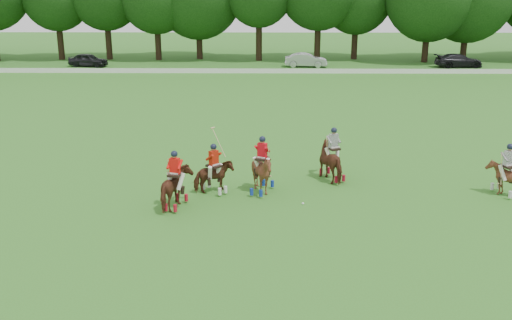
{
  "coord_description": "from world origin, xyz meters",
  "views": [
    {
      "loc": [
        0.57,
        -17.8,
        8.1
      ],
      "look_at": [
        0.25,
        4.2,
        1.4
      ],
      "focal_mm": 40.0,
      "sensor_mm": 36.0,
      "label": 1
    }
  ],
  "objects_px": {
    "car_mid": "(306,60)",
    "polo_red_b": "(214,176)",
    "polo_red_c": "(262,173)",
    "polo_ball": "(303,204)",
    "polo_red_a": "(176,188)",
    "car_left": "(88,60)",
    "polo_stripe_b": "(506,177)",
    "car_right": "(459,61)",
    "polo_stripe_a": "(333,161)"
  },
  "relations": [
    {
      "from": "car_left",
      "to": "polo_red_a",
      "type": "height_order",
      "value": "polo_red_a"
    },
    {
      "from": "car_mid",
      "to": "polo_stripe_b",
      "type": "bearing_deg",
      "value": -169.26
    },
    {
      "from": "polo_red_c",
      "to": "polo_ball",
      "type": "xyz_separation_m",
      "value": [
        1.59,
        -1.32,
        -0.82
      ]
    },
    {
      "from": "polo_red_c",
      "to": "polo_stripe_b",
      "type": "distance_m",
      "value": 9.83
    },
    {
      "from": "car_mid",
      "to": "polo_ball",
      "type": "distance_m",
      "value": 39.74
    },
    {
      "from": "car_left",
      "to": "car_mid",
      "type": "distance_m",
      "value": 22.98
    },
    {
      "from": "car_left",
      "to": "polo_stripe_b",
      "type": "relative_size",
      "value": 1.9
    },
    {
      "from": "car_left",
      "to": "polo_ball",
      "type": "xyz_separation_m",
      "value": [
        20.12,
        -39.63,
        -0.65
      ]
    },
    {
      "from": "car_mid",
      "to": "polo_red_a",
      "type": "xyz_separation_m",
      "value": [
        -7.73,
        -40.02,
        0.09
      ]
    },
    {
      "from": "polo_red_a",
      "to": "polo_red_c",
      "type": "bearing_deg",
      "value": 27.5
    },
    {
      "from": "polo_red_b",
      "to": "car_right",
      "type": "bearing_deg",
      "value": 59.73
    },
    {
      "from": "polo_red_a",
      "to": "polo_stripe_b",
      "type": "distance_m",
      "value": 13.2
    },
    {
      "from": "car_left",
      "to": "polo_red_b",
      "type": "relative_size",
      "value": 1.56
    },
    {
      "from": "car_left",
      "to": "polo_stripe_b",
      "type": "height_order",
      "value": "polo_stripe_b"
    },
    {
      "from": "polo_stripe_a",
      "to": "polo_stripe_b",
      "type": "xyz_separation_m",
      "value": [
        6.77,
        -1.85,
        -0.09
      ]
    },
    {
      "from": "car_left",
      "to": "polo_red_c",
      "type": "xyz_separation_m",
      "value": [
        18.53,
        -38.32,
        0.17
      ]
    },
    {
      "from": "car_mid",
      "to": "polo_stripe_a",
      "type": "bearing_deg",
      "value": -179.4
    },
    {
      "from": "car_left",
      "to": "polo_red_a",
      "type": "distance_m",
      "value": 42.83
    },
    {
      "from": "polo_red_b",
      "to": "polo_red_c",
      "type": "height_order",
      "value": "polo_red_b"
    },
    {
      "from": "polo_stripe_a",
      "to": "polo_red_b",
      "type": "bearing_deg",
      "value": -160.77
    },
    {
      "from": "car_left",
      "to": "polo_red_a",
      "type": "bearing_deg",
      "value": -148.51
    },
    {
      "from": "car_right",
      "to": "polo_red_b",
      "type": "distance_m",
      "value": 44.4
    },
    {
      "from": "car_mid",
      "to": "polo_red_b",
      "type": "distance_m",
      "value": 38.88
    },
    {
      "from": "car_mid",
      "to": "car_right",
      "type": "xyz_separation_m",
      "value": [
        15.97,
        0.0,
        -0.02
      ]
    },
    {
      "from": "car_mid",
      "to": "polo_red_c",
      "type": "distance_m",
      "value": 38.57
    },
    {
      "from": "car_right",
      "to": "polo_red_a",
      "type": "height_order",
      "value": "polo_red_a"
    },
    {
      "from": "car_right",
      "to": "polo_red_c",
      "type": "relative_size",
      "value": 2.03
    },
    {
      "from": "car_right",
      "to": "polo_stripe_b",
      "type": "height_order",
      "value": "polo_stripe_b"
    },
    {
      "from": "polo_red_b",
      "to": "polo_stripe_a",
      "type": "xyz_separation_m",
      "value": [
        5.02,
        1.75,
        0.13
      ]
    },
    {
      "from": "polo_red_b",
      "to": "polo_red_c",
      "type": "distance_m",
      "value": 1.97
    },
    {
      "from": "polo_red_c",
      "to": "car_right",
      "type": "bearing_deg",
      "value": 61.94
    },
    {
      "from": "polo_red_b",
      "to": "polo_stripe_a",
      "type": "distance_m",
      "value": 5.32
    },
    {
      "from": "polo_red_c",
      "to": "car_left",
      "type": "bearing_deg",
      "value": 115.81
    },
    {
      "from": "polo_stripe_a",
      "to": "polo_ball",
      "type": "distance_m",
      "value": 3.47
    },
    {
      "from": "car_left",
      "to": "car_mid",
      "type": "xyz_separation_m",
      "value": [
        22.98,
        0.0,
        0.03
      ]
    },
    {
      "from": "polo_ball",
      "to": "polo_red_b",
      "type": "bearing_deg",
      "value": 160.11
    },
    {
      "from": "polo_ball",
      "to": "polo_stripe_a",
      "type": "bearing_deg",
      "value": 64.14
    },
    {
      "from": "car_mid",
      "to": "polo_red_a",
      "type": "bearing_deg",
      "value": 171.85
    },
    {
      "from": "car_mid",
      "to": "polo_stripe_b",
      "type": "xyz_separation_m",
      "value": [
        5.38,
        -38.44,
        0.03
      ]
    },
    {
      "from": "polo_red_c",
      "to": "polo_stripe_b",
      "type": "bearing_deg",
      "value": -0.74
    },
    {
      "from": "polo_stripe_a",
      "to": "polo_stripe_b",
      "type": "distance_m",
      "value": 7.01
    },
    {
      "from": "polo_stripe_b",
      "to": "car_left",
      "type": "bearing_deg",
      "value": 126.41
    },
    {
      "from": "polo_red_c",
      "to": "polo_stripe_a",
      "type": "relative_size",
      "value": 1.02
    },
    {
      "from": "car_mid",
      "to": "polo_red_a",
      "type": "distance_m",
      "value": 40.76
    },
    {
      "from": "car_right",
      "to": "polo_red_a",
      "type": "xyz_separation_m",
      "value": [
        -23.7,
        -40.02,
        0.11
      ]
    },
    {
      "from": "polo_red_c",
      "to": "polo_stripe_a",
      "type": "bearing_deg",
      "value": 29.33
    },
    {
      "from": "car_right",
      "to": "polo_stripe_b",
      "type": "distance_m",
      "value": 39.88
    },
    {
      "from": "polo_stripe_b",
      "to": "polo_stripe_a",
      "type": "bearing_deg",
      "value": 164.73
    },
    {
      "from": "polo_red_c",
      "to": "polo_stripe_b",
      "type": "height_order",
      "value": "polo_red_c"
    },
    {
      "from": "car_mid",
      "to": "polo_ball",
      "type": "relative_size",
      "value": 48.96
    }
  ]
}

